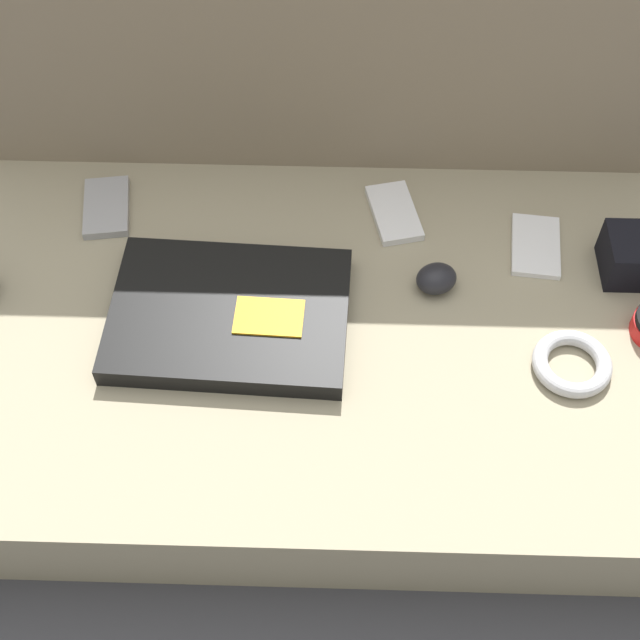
# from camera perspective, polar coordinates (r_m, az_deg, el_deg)

# --- Properties ---
(ground_plane) EXTENTS (8.00, 8.00, 0.00)m
(ground_plane) POSITION_cam_1_polar(r_m,az_deg,el_deg) (1.29, 0.00, -3.85)
(ground_plane) COLOR #38383D
(couch_seat) EXTENTS (1.08, 0.61, 0.13)m
(couch_seat) POSITION_cam_1_polar(r_m,az_deg,el_deg) (1.24, 0.00, -2.28)
(couch_seat) COLOR gray
(couch_seat) RESTS_ON ground_plane
(couch_backrest) EXTENTS (1.08, 0.20, 0.54)m
(couch_backrest) POSITION_cam_1_polar(r_m,az_deg,el_deg) (1.37, 0.50, 17.00)
(couch_backrest) COLOR #7F705B
(couch_backrest) RESTS_ON ground_plane
(laptop) EXTENTS (0.32, 0.24, 0.03)m
(laptop) POSITION_cam_1_polar(r_m,az_deg,el_deg) (1.19, -5.80, 0.33)
(laptop) COLOR black
(laptop) RESTS_ON couch_seat
(computer_mouse) EXTENTS (0.07, 0.06, 0.04)m
(computer_mouse) POSITION_cam_1_polar(r_m,az_deg,el_deg) (1.22, 7.45, 2.64)
(computer_mouse) COLOR black
(computer_mouse) RESTS_ON couch_seat
(phone_silver) EXTENTS (0.08, 0.12, 0.01)m
(phone_silver) POSITION_cam_1_polar(r_m,az_deg,el_deg) (1.31, 13.64, 4.63)
(phone_silver) COLOR silver
(phone_silver) RESTS_ON couch_seat
(phone_black) EXTENTS (0.09, 0.12, 0.01)m
(phone_black) POSITION_cam_1_polar(r_m,az_deg,el_deg) (1.32, 4.77, 6.85)
(phone_black) COLOR silver
(phone_black) RESTS_ON couch_seat
(phone_small) EXTENTS (0.08, 0.12, 0.01)m
(phone_small) POSITION_cam_1_polar(r_m,az_deg,el_deg) (1.35, -13.51, 7.03)
(phone_small) COLOR #99999E
(phone_small) RESTS_ON couch_seat
(cable_coil) EXTENTS (0.10, 0.10, 0.02)m
(cable_coil) POSITION_cam_1_polar(r_m,az_deg,el_deg) (1.19, 15.83, -2.70)
(cable_coil) COLOR #B2B2B7
(cable_coil) RESTS_ON couch_seat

